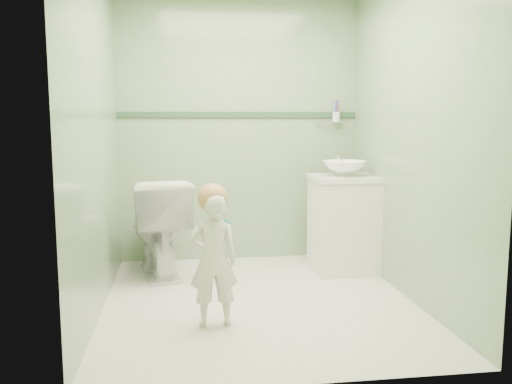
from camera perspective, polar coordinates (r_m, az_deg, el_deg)
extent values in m
plane|color=beige|center=(3.96, 0.31, -11.55)|extent=(2.50, 2.50, 0.00)
cube|color=gray|center=(4.98, -1.78, 6.49)|extent=(2.20, 0.04, 2.40)
cube|color=gray|center=(2.51, 4.49, 5.24)|extent=(2.20, 0.04, 2.40)
cube|color=gray|center=(3.74, -16.67, 5.76)|extent=(0.04, 2.50, 2.40)
cube|color=gray|center=(4.05, 16.00, 5.91)|extent=(0.04, 2.50, 2.40)
cube|color=#2E4D34|center=(4.97, -1.77, 8.22)|extent=(2.20, 0.02, 0.05)
cube|color=white|center=(4.70, 9.26, -3.50)|extent=(0.52, 0.50, 0.80)
cube|color=white|center=(4.64, 9.37, 1.47)|extent=(0.54, 0.52, 0.04)
imported|color=white|center=(4.63, 9.39, 2.50)|extent=(0.37, 0.37, 0.13)
cylinder|color=silver|center=(4.82, 8.69, 3.38)|extent=(0.03, 0.03, 0.18)
cylinder|color=silver|center=(4.76, 8.89, 4.30)|extent=(0.02, 0.12, 0.02)
cylinder|color=silver|center=(5.09, 7.80, 7.35)|extent=(0.26, 0.02, 0.02)
cylinder|color=silver|center=(5.09, 8.52, 7.90)|extent=(0.07, 0.07, 0.09)
cylinder|color=#6640A6|center=(5.10, 8.51, 8.69)|extent=(0.01, 0.01, 0.17)
cylinder|color=red|center=(5.10, 8.67, 8.68)|extent=(0.01, 0.01, 0.17)
cylinder|color=blue|center=(5.08, 8.41, 8.69)|extent=(0.01, 0.01, 0.17)
cylinder|color=#6640A6|center=(5.07, 8.56, 8.69)|extent=(0.01, 0.01, 0.17)
imported|color=white|center=(4.59, -10.35, -3.63)|extent=(0.61, 0.88, 0.83)
imported|color=beige|center=(3.42, -4.55, -7.25)|extent=(0.32, 0.22, 0.85)
sphere|color=#BD7F4F|center=(3.36, -4.65, -0.68)|extent=(0.19, 0.19, 0.19)
cylinder|color=#149681|center=(3.24, -2.93, -3.22)|extent=(0.07, 0.13, 0.06)
cube|color=white|center=(3.27, -4.10, -2.40)|extent=(0.03, 0.03, 0.02)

